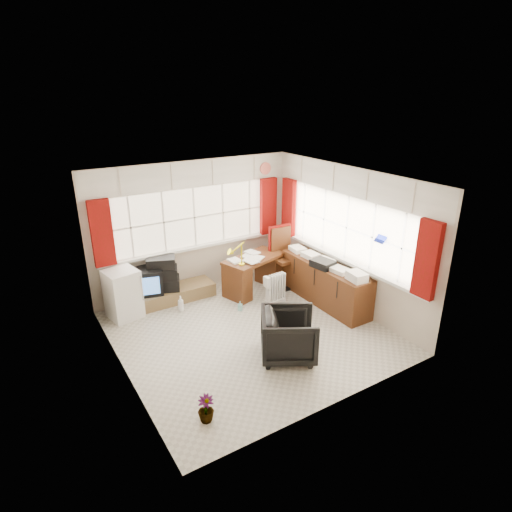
{
  "coord_description": "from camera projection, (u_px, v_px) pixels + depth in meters",
  "views": [
    {
      "loc": [
        -3.07,
        -5.15,
        3.71
      ],
      "look_at": [
        0.47,
        0.55,
        1.05
      ],
      "focal_mm": 30.0,
      "sensor_mm": 36.0,
      "label": 1
    }
  ],
  "objects": [
    {
      "name": "ground",
      "position": [
        249.0,
        332.0,
        6.94
      ],
      "size": [
        4.0,
        4.0,
        0.0
      ],
      "primitive_type": "plane",
      "color": "beige",
      "rests_on": "ground"
    },
    {
      "name": "room_walls",
      "position": [
        249.0,
        246.0,
        6.39
      ],
      "size": [
        4.0,
        4.0,
        4.0
      ],
      "color": "beige",
      "rests_on": "ground"
    },
    {
      "name": "window_back",
      "position": [
        197.0,
        243.0,
        8.13
      ],
      "size": [
        3.7,
        0.12,
        3.6
      ],
      "color": "#FFECC9",
      "rests_on": "room_walls"
    },
    {
      "name": "window_right",
      "position": [
        343.0,
        255.0,
        7.55
      ],
      "size": [
        0.12,
        3.7,
        3.6
      ],
      "color": "#FFECC9",
      "rests_on": "room_walls"
    },
    {
      "name": "curtains",
      "position": [
        267.0,
        223.0,
        7.59
      ],
      "size": [
        3.83,
        3.83,
        1.15
      ],
      "color": "maroon",
      "rests_on": "room_walls"
    },
    {
      "name": "overhead_cabinets",
      "position": [
        268.0,
        178.0,
        7.37
      ],
      "size": [
        3.98,
        3.98,
        0.48
      ],
      "color": "white",
      "rests_on": "room_walls"
    },
    {
      "name": "desk",
      "position": [
        254.0,
        272.0,
        8.24
      ],
      "size": [
        1.33,
        0.92,
        0.74
      ],
      "color": "#582E14",
      "rests_on": "ground"
    },
    {
      "name": "desk_lamp",
      "position": [
        241.0,
        249.0,
        7.67
      ],
      "size": [
        0.17,
        0.15,
        0.44
      ],
      "color": "#FFEF0A",
      "rests_on": "desk"
    },
    {
      "name": "task_chair",
      "position": [
        283.0,
        254.0,
        8.46
      ],
      "size": [
        0.51,
        0.54,
        1.2
      ],
      "color": "black",
      "rests_on": "ground"
    },
    {
      "name": "office_chair",
      "position": [
        289.0,
        335.0,
        6.2
      ],
      "size": [
        1.08,
        1.07,
        0.72
      ],
      "primitive_type": "imported",
      "rotation": [
        0.0,
        0.0,
        1.03
      ],
      "color": "black",
      "rests_on": "ground"
    },
    {
      "name": "radiator",
      "position": [
        276.0,
        291.0,
        7.81
      ],
      "size": [
        0.39,
        0.18,
        0.57
      ],
      "color": "white",
      "rests_on": "ground"
    },
    {
      "name": "credenza",
      "position": [
        325.0,
        282.0,
        7.8
      ],
      "size": [
        0.5,
        2.0,
        0.85
      ],
      "color": "#582E14",
      "rests_on": "ground"
    },
    {
      "name": "file_tray",
      "position": [
        323.0,
        264.0,
        7.52
      ],
      "size": [
        0.36,
        0.43,
        0.13
      ],
      "primitive_type": "cube",
      "rotation": [
        0.0,
        0.0,
        0.17
      ],
      "color": "black",
      "rests_on": "credenza"
    },
    {
      "name": "tv_bench",
      "position": [
        177.0,
        293.0,
        7.98
      ],
      "size": [
        1.4,
        0.5,
        0.25
      ],
      "primitive_type": "cube",
      "color": "olive",
      "rests_on": "ground"
    },
    {
      "name": "crt_tv",
      "position": [
        147.0,
        281.0,
        7.64
      ],
      "size": [
        0.62,
        0.59,
        0.47
      ],
      "color": "black",
      "rests_on": "tv_bench"
    },
    {
      "name": "hifi_stack",
      "position": [
        162.0,
        274.0,
        7.75
      ],
      "size": [
        0.7,
        0.58,
        0.63
      ],
      "color": "black",
      "rests_on": "tv_bench"
    },
    {
      "name": "mini_fridge",
      "position": [
        123.0,
        294.0,
        7.28
      ],
      "size": [
        0.59,
        0.59,
        0.86
      ],
      "color": "white",
      "rests_on": "ground"
    },
    {
      "name": "spray_bottle_a",
      "position": [
        181.0,
        304.0,
        7.56
      ],
      "size": [
        0.13,
        0.13,
        0.29
      ],
      "primitive_type": "imported",
      "rotation": [
        0.0,
        0.0,
        -0.16
      ],
      "color": "white",
      "rests_on": "ground"
    },
    {
      "name": "spray_bottle_b",
      "position": [
        240.0,
        306.0,
        7.6
      ],
      "size": [
        0.11,
        0.11,
        0.17
      ],
      "primitive_type": "imported",
      "rotation": [
        0.0,
        0.0,
        -0.64
      ],
      "color": "#90D6D1",
      "rests_on": "ground"
    },
    {
      "name": "flower_vase",
      "position": [
        206.0,
        409.0,
        5.04
      ],
      "size": [
        0.24,
        0.24,
        0.35
      ],
      "primitive_type": "imported",
      "rotation": [
        0.0,
        0.0,
        -0.3
      ],
      "color": "black",
      "rests_on": "ground"
    }
  ]
}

